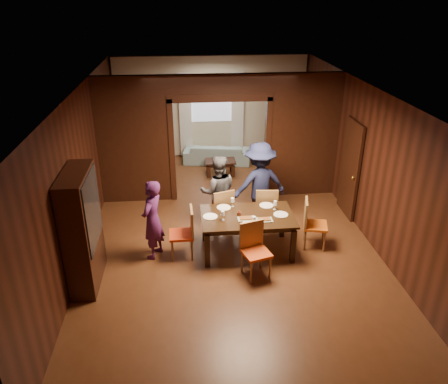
{
  "coord_description": "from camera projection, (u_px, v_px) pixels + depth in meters",
  "views": [
    {
      "loc": [
        -0.82,
        -7.86,
        4.58
      ],
      "look_at": [
        -0.1,
        -0.4,
        1.05
      ],
      "focal_mm": 35.0,
      "sensor_mm": 36.0,
      "label": 1
    }
  ],
  "objects": [
    {
      "name": "window_far",
      "position": [
        211.0,
        99.0,
        12.37
      ],
      "size": [
        1.2,
        0.03,
        1.3
      ],
      "primitive_type": "cube",
      "color": "silver",
      "rests_on": "back_wall"
    },
    {
      "name": "curtain_right",
      "position": [
        237.0,
        114.0,
        12.59
      ],
      "size": [
        0.35,
        0.06,
        2.4
      ],
      "primitive_type": "cube",
      "color": "white",
      "rests_on": "back_wall"
    },
    {
      "name": "chair_left",
      "position": [
        181.0,
        233.0,
        8.01
      ],
      "size": [
        0.45,
        0.45,
        0.97
      ],
      "primitive_type": null,
      "rotation": [
        0.0,
        0.0,
        -1.55
      ],
      "color": "red",
      "rests_on": "floor"
    },
    {
      "name": "person_grey",
      "position": [
        218.0,
        192.0,
        8.91
      ],
      "size": [
        0.77,
        0.6,
        1.56
      ],
      "primitive_type": "imported",
      "rotation": [
        0.0,
        0.0,
        3.13
      ],
      "color": "#505157",
      "rests_on": "floor"
    },
    {
      "name": "chair_right",
      "position": [
        315.0,
        224.0,
        8.31
      ],
      "size": [
        0.53,
        0.53,
        0.97
      ],
      "primitive_type": null,
      "rotation": [
        0.0,
        0.0,
        1.33
      ],
      "color": "orange",
      "rests_on": "floor"
    },
    {
      "name": "hutch",
      "position": [
        82.0,
        229.0,
        7.1
      ],
      "size": [
        0.4,
        1.2,
        2.0
      ],
      "primitive_type": "cube",
      "color": "black",
      "rests_on": "floor"
    },
    {
      "name": "plate_near",
      "position": [
        250.0,
        224.0,
        7.74
      ],
      "size": [
        0.27,
        0.27,
        0.01
      ],
      "primitive_type": "cylinder",
      "color": "white",
      "rests_on": "dining_table"
    },
    {
      "name": "platter_a",
      "position": [
        246.0,
        218.0,
        7.9
      ],
      "size": [
        0.3,
        0.2,
        0.04
      ],
      "primitive_type": "cube",
      "color": "gray",
      "rests_on": "dining_table"
    },
    {
      "name": "dining_table",
      "position": [
        247.0,
        233.0,
        8.2
      ],
      "size": [
        1.71,
        1.06,
        0.76
      ],
      "primitive_type": "cube",
      "color": "black",
      "rests_on": "floor"
    },
    {
      "name": "coffee_table",
      "position": [
        220.0,
        167.0,
        11.68
      ],
      "size": [
        0.8,
        0.5,
        0.4
      ],
      "primitive_type": "cube",
      "color": "black",
      "rests_on": "floor"
    },
    {
      "name": "door_right",
      "position": [
        350.0,
        169.0,
        9.33
      ],
      "size": [
        0.06,
        0.9,
        2.1
      ],
      "primitive_type": "cube",
      "color": "black",
      "rests_on": "floor"
    },
    {
      "name": "chair_far_r",
      "position": [
        266.0,
        208.0,
        8.93
      ],
      "size": [
        0.48,
        0.48,
        0.97
      ],
      "primitive_type": null,
      "rotation": [
        0.0,
        0.0,
        3.04
      ],
      "color": "#CD4313",
      "rests_on": "floor"
    },
    {
      "name": "sofa",
      "position": [
        217.0,
        153.0,
        12.46
      ],
      "size": [
        1.96,
        1.02,
        0.55
      ],
      "primitive_type": "imported",
      "rotation": [
        0.0,
        0.0,
        2.98
      ],
      "color": "#96BDC5",
      "rests_on": "floor"
    },
    {
      "name": "wineglass_far",
      "position": [
        233.0,
        202.0,
        8.34
      ],
      "size": [
        0.08,
        0.08,
        0.18
      ],
      "primitive_type": null,
      "color": "silver",
      "rests_on": "dining_table"
    },
    {
      "name": "serving_bowl",
      "position": [
        250.0,
        212.0,
        8.08
      ],
      "size": [
        0.29,
        0.29,
        0.07
      ],
      "primitive_type": "imported",
      "color": "black",
      "rests_on": "dining_table"
    },
    {
      "name": "plate_far_l",
      "position": [
        224.0,
        207.0,
        8.32
      ],
      "size": [
        0.27,
        0.27,
        0.01
      ],
      "primitive_type": "cylinder",
      "color": "white",
      "rests_on": "dining_table"
    },
    {
      "name": "wineglass_left",
      "position": [
        223.0,
        216.0,
        7.85
      ],
      "size": [
        0.08,
        0.08,
        0.18
      ],
      "primitive_type": null,
      "color": "silver",
      "rests_on": "dining_table"
    },
    {
      "name": "condiment_jar",
      "position": [
        239.0,
        214.0,
        7.99
      ],
      "size": [
        0.08,
        0.08,
        0.11
      ],
      "primitive_type": null,
      "color": "#4F2212",
      "rests_on": "dining_table"
    },
    {
      "name": "plate_left",
      "position": [
        210.0,
        216.0,
        7.99
      ],
      "size": [
        0.27,
        0.27,
        0.01
      ],
      "primitive_type": "cylinder",
      "color": "white",
      "rests_on": "dining_table"
    },
    {
      "name": "plate_right",
      "position": [
        281.0,
        214.0,
        8.06
      ],
      "size": [
        0.27,
        0.27,
        0.01
      ],
      "primitive_type": "cylinder",
      "color": "silver",
      "rests_on": "dining_table"
    },
    {
      "name": "platter_b",
      "position": [
        264.0,
        219.0,
        7.87
      ],
      "size": [
        0.3,
        0.2,
        0.04
      ],
      "primitive_type": "cube",
      "color": "gray",
      "rests_on": "dining_table"
    },
    {
      "name": "floor",
      "position": [
        227.0,
        229.0,
        9.1
      ],
      "size": [
        9.0,
        9.0,
        0.0
      ],
      "primitive_type": "plane",
      "color": "#512D16",
      "rests_on": "ground"
    },
    {
      "name": "chair_far_l",
      "position": [
        220.0,
        210.0,
        8.85
      ],
      "size": [
        0.56,
        0.56,
        0.97
      ],
      "primitive_type": null,
      "rotation": [
        0.0,
        0.0,
        3.46
      ],
      "color": "orange",
      "rests_on": "floor"
    },
    {
      "name": "person_purple",
      "position": [
        153.0,
        220.0,
        7.89
      ],
      "size": [
        0.56,
        0.65,
        1.52
      ],
      "primitive_type": "imported",
      "rotation": [
        0.0,
        0.0,
        -2.0
      ],
      "color": "#4F1D56",
      "rests_on": "floor"
    },
    {
      "name": "curtain_left",
      "position": [
        185.0,
        115.0,
        12.46
      ],
      "size": [
        0.35,
        0.06,
        2.4
      ],
      "primitive_type": "cube",
      "color": "white",
      "rests_on": "back_wall"
    },
    {
      "name": "tumbler",
      "position": [
        254.0,
        220.0,
        7.74
      ],
      "size": [
        0.07,
        0.07,
        0.14
      ],
      "primitive_type": "cylinder",
      "color": "silver",
      "rests_on": "dining_table"
    },
    {
      "name": "chair_near",
      "position": [
        256.0,
        251.0,
        7.45
      ],
      "size": [
        0.55,
        0.55,
        0.97
      ],
      "primitive_type": null,
      "rotation": [
        0.0,
        0.0,
        0.3
      ],
      "color": "#C84212",
      "rests_on": "floor"
    },
    {
      "name": "wineglass_right",
      "position": [
        275.0,
        205.0,
        8.22
      ],
      "size": [
        0.08,
        0.08,
        0.18
      ],
      "primitive_type": null,
      "color": "silver",
      "rests_on": "dining_table"
    },
    {
      "name": "person_navy",
      "position": [
        259.0,
        184.0,
        8.99
      ],
      "size": [
        1.27,
        0.89,
        1.79
      ],
      "primitive_type": "imported",
      "rotation": [
        0.0,
        0.0,
        3.35
      ],
      "color": "#181D3D",
      "rests_on": "floor"
    },
    {
      "name": "ceiling",
      "position": [
        228.0,
        90.0,
        7.86
      ],
      "size": [
        5.5,
        9.0,
        0.02
      ],
      "primitive_type": "cube",
      "color": "silver",
      "rests_on": "room_walls"
    },
    {
      "name": "room_walls",
      "position": [
        219.0,
        133.0,
        10.15
      ],
      "size": [
        5.52,
        9.01,
        2.9
      ],
      "color": "black",
      "rests_on": "floor"
    },
    {
      "name": "plate_far_r",
      "position": [
        266.0,
        205.0,
        8.4
      ],
      "size": [
        0.27,
        0.27,
        0.01
      ],
      "primitive_type": "cylinder",
      "color": "silver",
      "rests_on": "dining_table"
    }
  ]
}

